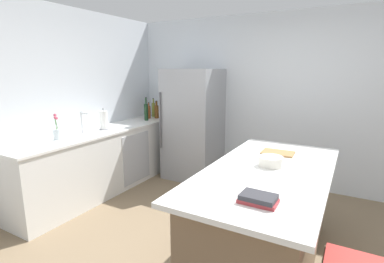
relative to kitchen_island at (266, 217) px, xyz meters
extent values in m
plane|color=#7A664C|center=(-0.45, -0.17, -0.46)|extent=(7.20, 7.20, 0.00)
cube|color=silver|center=(-0.45, 2.08, 0.84)|extent=(6.00, 0.10, 2.60)
cube|color=silver|center=(-2.90, -0.17, 0.84)|extent=(0.10, 6.00, 2.60)
cube|color=silver|center=(-2.54, 0.52, -0.02)|extent=(0.61, 2.82, 0.89)
cube|color=white|center=(-2.54, 0.52, 0.44)|extent=(0.64, 2.85, 0.03)
cube|color=#B2B5BA|center=(-2.24, 0.88, -0.02)|extent=(0.01, 0.60, 0.75)
cube|color=#7A6047|center=(0.00, 0.00, -0.03)|extent=(0.85, 1.85, 0.88)
cube|color=white|center=(0.00, 0.00, 0.43)|extent=(1.01, 2.05, 0.04)
cube|color=#93969B|center=(-1.68, 1.66, 0.43)|extent=(0.82, 0.75, 1.78)
cylinder|color=#4C4C51|center=(-2.05, 1.27, 0.52)|extent=(0.02, 0.02, 0.89)
cylinder|color=silver|center=(-2.60, 0.21, 0.46)|extent=(0.05, 0.05, 0.02)
cylinder|color=silver|center=(-2.60, 0.21, 0.61)|extent=(0.02, 0.02, 0.28)
cylinder|color=silver|center=(-2.54, 0.21, 0.73)|extent=(0.14, 0.02, 0.02)
cylinder|color=silver|center=(-2.58, -0.19, 0.52)|extent=(0.09, 0.09, 0.13)
cylinder|color=#4C7F3D|center=(-2.59, -0.19, 0.63)|extent=(0.01, 0.03, 0.26)
sphere|color=#DB4C66|center=(-2.59, -0.19, 0.76)|extent=(0.04, 0.04, 0.04)
cylinder|color=#4C7F3D|center=(-2.58, -0.20, 0.62)|extent=(0.01, 0.02, 0.23)
sphere|color=#DB4C66|center=(-2.58, -0.20, 0.73)|extent=(0.04, 0.04, 0.04)
cylinder|color=#4C7F3D|center=(-2.57, -0.19, 0.62)|extent=(0.01, 0.04, 0.22)
sphere|color=#DB4C66|center=(-2.57, -0.19, 0.73)|extent=(0.04, 0.04, 0.04)
cylinder|color=gray|center=(-2.54, 0.55, 0.46)|extent=(0.14, 0.14, 0.01)
cylinder|color=white|center=(-2.54, 0.55, 0.60)|extent=(0.11, 0.11, 0.26)
cylinder|color=gray|center=(-2.54, 0.55, 0.75)|extent=(0.02, 0.02, 0.04)
cylinder|color=olive|center=(-2.61, 1.83, 0.58)|extent=(0.06, 0.06, 0.25)
cylinder|color=olive|center=(-2.61, 1.83, 0.75)|extent=(0.02, 0.02, 0.08)
cylinder|color=black|center=(-2.61, 1.83, 0.79)|extent=(0.02, 0.02, 0.01)
cylinder|color=brown|center=(-2.47, 1.73, 0.57)|extent=(0.08, 0.08, 0.23)
cylinder|color=brown|center=(-2.47, 1.73, 0.72)|extent=(0.04, 0.04, 0.07)
cylinder|color=black|center=(-2.47, 1.73, 0.76)|extent=(0.04, 0.04, 0.01)
cylinder|color=#994C23|center=(-2.57, 1.65, 0.56)|extent=(0.06, 0.06, 0.22)
cylinder|color=#994C23|center=(-2.57, 1.65, 0.70)|extent=(0.02, 0.02, 0.06)
cylinder|color=black|center=(-2.57, 1.65, 0.74)|extent=(0.02, 0.02, 0.01)
cylinder|color=red|center=(-2.58, 1.55, 0.53)|extent=(0.04, 0.04, 0.16)
cylinder|color=red|center=(-2.58, 1.55, 0.63)|extent=(0.02, 0.02, 0.04)
cylinder|color=black|center=(-2.58, 1.55, 0.66)|extent=(0.02, 0.02, 0.01)
cylinder|color=#19381E|center=(-2.49, 1.46, 0.59)|extent=(0.07, 0.07, 0.28)
cylinder|color=#19381E|center=(-2.49, 1.46, 0.79)|extent=(0.03, 0.03, 0.10)
cylinder|color=black|center=(-2.49, 1.46, 0.84)|extent=(0.03, 0.03, 0.01)
cube|color=#A83338|center=(0.11, -0.68, 0.47)|extent=(0.25, 0.16, 0.03)
cube|color=#2D2D33|center=(0.11, -0.68, 0.49)|extent=(0.23, 0.17, 0.03)
cylinder|color=silver|center=(-0.01, 0.10, 0.50)|extent=(0.22, 0.22, 0.09)
cube|color=#9E7042|center=(-0.05, 0.54, 0.46)|extent=(0.33, 0.23, 0.02)
camera|label=1|loc=(0.60, -2.44, 1.31)|focal=27.24mm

